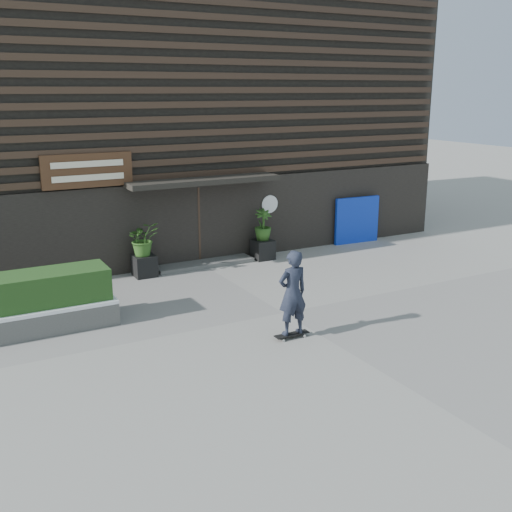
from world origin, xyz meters
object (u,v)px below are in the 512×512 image
planter_pot_right (263,249)px  skateboarder (293,293)px  planter_pot_left (144,266)px  blue_tarp (357,220)px  raised_bed (33,319)px

planter_pot_right → skateboarder: (-2.52, -5.78, 0.70)m
planter_pot_left → blue_tarp: size_ratio=0.36×
planter_pot_right → raised_bed: size_ratio=0.17×
planter_pot_left → skateboarder: (1.28, -5.78, 0.70)m
planter_pot_left → blue_tarp: blue_tarp is taller
planter_pot_right → raised_bed: bearing=-159.4°
blue_tarp → skateboarder: skateboarder is taller
planter_pot_left → planter_pot_right: (3.80, 0.00, 0.00)m
planter_pot_right → raised_bed: planter_pot_right is taller
planter_pot_left → blue_tarp: (7.62, 0.30, 0.49)m
skateboarder → raised_bed: bearing=147.0°
planter_pot_right → blue_tarp: 3.86m
planter_pot_left → raised_bed: size_ratio=0.17×
planter_pot_left → planter_pot_right: 3.80m
blue_tarp → skateboarder: (-6.33, -6.08, 0.21)m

